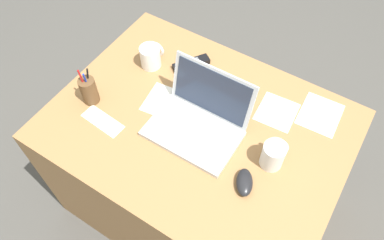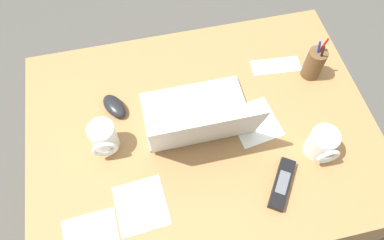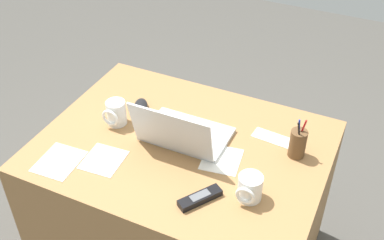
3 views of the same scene
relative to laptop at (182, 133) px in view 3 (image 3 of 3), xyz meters
name	(u,v)px [view 3 (image 3 of 3)]	position (x,y,z in m)	size (l,w,h in m)	color
desk	(184,205)	(-0.01, 0.01, -0.39)	(1.12, 0.84, 0.70)	#9E7042
laptop	(182,133)	(0.00, 0.00, 0.00)	(0.34, 0.27, 0.22)	silver
computer_mouse	(141,106)	(0.26, -0.12, -0.03)	(0.06, 0.10, 0.03)	black
coffee_mug_white	(116,113)	(0.30, 0.01, 0.01)	(0.08, 0.09, 0.11)	white
coffee_mug_tall	(250,188)	(-0.34, 0.17, 0.00)	(0.09, 0.10, 0.10)	white
cordless_phone	(200,198)	(-0.19, 0.25, -0.03)	(0.13, 0.16, 0.03)	black
pen_holder	(298,143)	(-0.43, -0.12, 0.02)	(0.06, 0.06, 0.17)	brown
paper_note_near_laptop	(274,138)	(-0.32, -0.17, -0.04)	(0.17, 0.07, 0.00)	white
paper_note_left	(59,161)	(0.37, 0.30, -0.04)	(0.15, 0.17, 0.00)	white
paper_note_right	(104,160)	(0.22, 0.22, -0.04)	(0.14, 0.15, 0.00)	white
paper_note_front	(221,159)	(-0.18, 0.03, -0.04)	(0.14, 0.15, 0.00)	white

